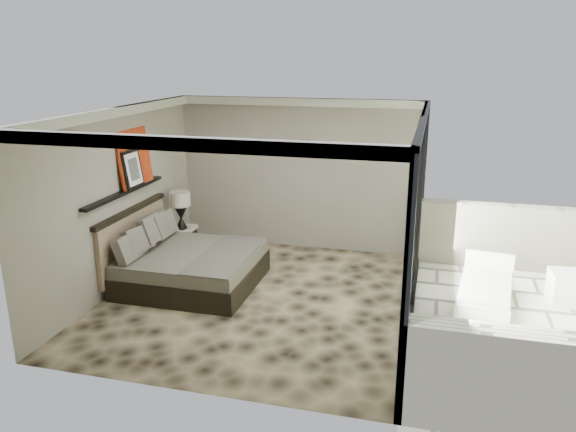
% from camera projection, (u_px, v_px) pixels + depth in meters
% --- Properties ---
extents(floor, '(5.00, 5.00, 0.00)m').
position_uv_depth(floor, '(259.00, 299.00, 8.47)').
color(floor, black).
rests_on(floor, ground).
extents(ceiling, '(4.50, 5.00, 0.02)m').
position_uv_depth(ceiling, '(256.00, 112.00, 7.69)').
color(ceiling, silver).
rests_on(ceiling, back_wall).
extents(back_wall, '(4.50, 0.02, 2.80)m').
position_uv_depth(back_wall, '(298.00, 175.00, 10.39)').
color(back_wall, gray).
rests_on(back_wall, floor).
extents(left_wall, '(0.02, 5.00, 2.80)m').
position_uv_depth(left_wall, '(119.00, 200.00, 8.63)').
color(left_wall, gray).
rests_on(left_wall, floor).
extents(glass_wall, '(0.08, 5.00, 2.80)m').
position_uv_depth(glass_wall, '(417.00, 221.00, 7.53)').
color(glass_wall, white).
rests_on(glass_wall, floor).
extents(terrace_slab, '(3.00, 5.00, 0.12)m').
position_uv_depth(terrace_slab, '(523.00, 333.00, 7.57)').
color(terrace_slab, beige).
rests_on(terrace_slab, ground).
extents(picture_ledge, '(0.12, 2.20, 0.05)m').
position_uv_depth(picture_ledge, '(125.00, 192.00, 8.68)').
color(picture_ledge, black).
rests_on(picture_ledge, left_wall).
extents(bed, '(2.06, 2.00, 1.14)m').
position_uv_depth(bed, '(186.00, 264.00, 8.93)').
color(bed, black).
rests_on(bed, floor).
extents(nightstand, '(0.65, 0.65, 0.49)m').
position_uv_depth(nightstand, '(181.00, 241.00, 10.28)').
color(nightstand, black).
rests_on(nightstand, floor).
extents(table_lamp, '(0.37, 0.37, 0.67)m').
position_uv_depth(table_lamp, '(180.00, 205.00, 10.03)').
color(table_lamp, black).
rests_on(table_lamp, nightstand).
extents(abstract_canvas, '(0.13, 0.90, 0.90)m').
position_uv_depth(abstract_canvas, '(134.00, 157.00, 8.90)').
color(abstract_canvas, red).
rests_on(abstract_canvas, picture_ledge).
extents(framed_print, '(0.11, 0.50, 0.60)m').
position_uv_depth(framed_print, '(133.00, 169.00, 8.77)').
color(framed_print, black).
rests_on(framed_print, picture_ledge).
extents(ottoman, '(0.51, 0.51, 0.48)m').
position_uv_depth(ottoman, '(567.00, 287.00, 8.29)').
color(ottoman, silver).
rests_on(ottoman, terrace_slab).
extents(lounger, '(0.91, 1.54, 0.57)m').
position_uv_depth(lounger, '(485.00, 292.00, 8.29)').
color(lounger, silver).
rests_on(lounger, terrace_slab).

